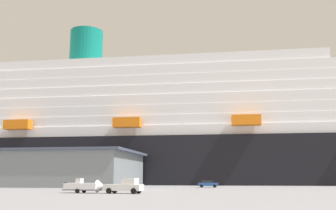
{
  "coord_description": "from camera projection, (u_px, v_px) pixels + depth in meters",
  "views": [
    {
      "loc": [
        9.77,
        -72.0,
        2.37
      ],
      "look_at": [
        -0.42,
        20.84,
        19.29
      ],
      "focal_mm": 42.46,
      "sensor_mm": 36.0,
      "label": 1
    }
  ],
  "objects": [
    {
      "name": "terminal_building",
      "position": [
        26.0,
        169.0,
        101.87
      ],
      "size": [
        58.55,
        31.9,
        8.74
      ],
      "color": "slate",
      "rests_on": "ground_plane"
    },
    {
      "name": "small_boat_on_trailer",
      "position": [
        87.0,
        186.0,
        58.58
      ],
      "size": [
        7.27,
        2.99,
        2.15
      ],
      "color": "#595960",
      "rests_on": "ground_plane"
    },
    {
      "name": "parked_car_blue_suv",
      "position": [
        208.0,
        184.0,
        89.34
      ],
      "size": [
        4.51,
        2.32,
        1.58
      ],
      "color": "#264C99",
      "rests_on": "ground_plane"
    },
    {
      "name": "ground_plane",
      "position": [
        174.0,
        186.0,
        100.4
      ],
      "size": [
        600.0,
        600.0,
        0.0
      ],
      "primitive_type": "plane",
      "color": "gray"
    },
    {
      "name": "parked_car_white_van",
      "position": [
        87.0,
        183.0,
        93.53
      ],
      "size": [
        4.56,
        2.05,
        1.58
      ],
      "color": "white",
      "rests_on": "ground_plane"
    },
    {
      "name": "cruise_ship",
      "position": [
        192.0,
        134.0,
        128.06
      ],
      "size": [
        285.61,
        42.4,
        59.24
      ],
      "color": "black",
      "rests_on": "ground_plane"
    },
    {
      "name": "pickup_truck",
      "position": [
        125.0,
        186.0,
        56.93
      ],
      "size": [
        5.86,
        3.03,
        2.2
      ],
      "color": "white",
      "rests_on": "ground_plane"
    }
  ]
}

